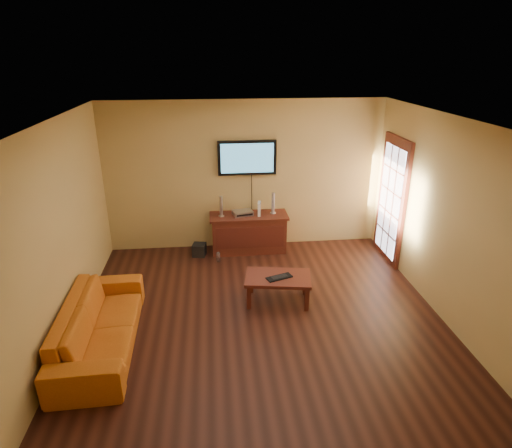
{
  "coord_description": "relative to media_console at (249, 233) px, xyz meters",
  "views": [
    {
      "loc": [
        -0.6,
        -4.96,
        3.45
      ],
      "look_at": [
        0.02,
        0.8,
        1.1
      ],
      "focal_mm": 30.0,
      "sensor_mm": 36.0,
      "label": 1
    }
  ],
  "objects": [
    {
      "name": "ground_plane",
      "position": [
        -0.04,
        -2.23,
        -0.35
      ],
      "size": [
        5.0,
        5.0,
        0.0
      ],
      "primitive_type": "plane",
      "color": "black",
      "rests_on": "ground"
    },
    {
      "name": "room_walls",
      "position": [
        -0.04,
        -1.6,
        1.33
      ],
      "size": [
        5.0,
        5.0,
        5.0
      ],
      "color": "tan",
      "rests_on": "ground"
    },
    {
      "name": "french_door",
      "position": [
        2.42,
        -0.53,
        0.7
      ],
      "size": [
        0.07,
        1.02,
        2.22
      ],
      "color": "#44170F",
      "rests_on": "ground"
    },
    {
      "name": "media_console",
      "position": [
        0.0,
        0.0,
        0.0
      ],
      "size": [
        1.41,
        0.54,
        0.7
      ],
      "color": "#44170F",
      "rests_on": "ground"
    },
    {
      "name": "television",
      "position": [
        -0.0,
        0.23,
        1.34
      ],
      "size": [
        1.04,
        0.08,
        0.61
      ],
      "color": "black",
      "rests_on": "ground"
    },
    {
      "name": "coffee_table",
      "position": [
        0.27,
        -1.79,
        0.0
      ],
      "size": [
        1.02,
        0.72,
        0.41
      ],
      "color": "#44170F",
      "rests_on": "ground"
    },
    {
      "name": "sofa",
      "position": [
        -2.09,
        -2.58,
        0.06
      ],
      "size": [
        0.68,
        2.13,
        0.83
      ],
      "primitive_type": "imported",
      "rotation": [
        0.0,
        0.0,
        1.6
      ],
      "color": "#BD5C15",
      "rests_on": "ground"
    },
    {
      "name": "speaker_left",
      "position": [
        -0.49,
        -0.02,
        0.52
      ],
      "size": [
        0.1,
        0.1,
        0.38
      ],
      "color": "silver",
      "rests_on": "media_console"
    },
    {
      "name": "speaker_right",
      "position": [
        0.45,
        0.04,
        0.53
      ],
      "size": [
        0.11,
        0.11,
        0.39
      ],
      "color": "silver",
      "rests_on": "media_console"
    },
    {
      "name": "av_receiver",
      "position": [
        -0.11,
        0.02,
        0.39
      ],
      "size": [
        0.39,
        0.32,
        0.08
      ],
      "primitive_type": "cube",
      "rotation": [
        0.0,
        0.0,
        0.23
      ],
      "color": "silver",
      "rests_on": "media_console"
    },
    {
      "name": "game_console",
      "position": [
        0.19,
        -0.02,
        0.47
      ],
      "size": [
        0.08,
        0.18,
        0.25
      ],
      "primitive_type": "cube",
      "rotation": [
        0.0,
        0.0,
        -0.15
      ],
      "color": "white",
      "rests_on": "media_console"
    },
    {
      "name": "subwoofer",
      "position": [
        -0.91,
        -0.13,
        -0.24
      ],
      "size": [
        0.27,
        0.27,
        0.23
      ],
      "primitive_type": "cube",
      "rotation": [
        0.0,
        0.0,
        -0.21
      ],
      "color": "black",
      "rests_on": "ground"
    },
    {
      "name": "bottle",
      "position": [
        -0.58,
        -0.41,
        -0.26
      ],
      "size": [
        0.07,
        0.07,
        0.19
      ],
      "color": "white",
      "rests_on": "ground"
    },
    {
      "name": "keyboard",
      "position": [
        0.28,
        -1.83,
        0.07
      ],
      "size": [
        0.4,
        0.26,
        0.02
      ],
      "color": "black",
      "rests_on": "coffee_table"
    }
  ]
}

